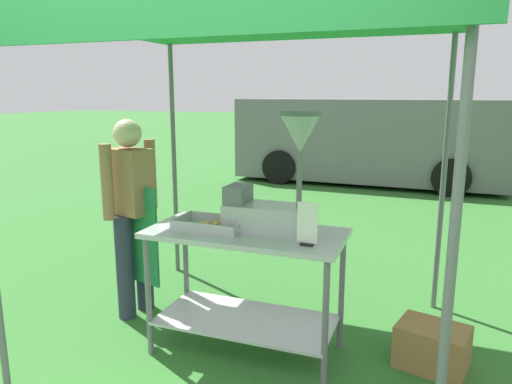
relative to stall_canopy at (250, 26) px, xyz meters
The scene contains 9 objects.
ground_plane 5.04m from the stall_canopy, 90.23° to the left, with size 70.00×70.00×0.00m, color #33702D.
stall_canopy is the anchor object (origin of this frame).
donut_cart 1.58m from the stall_canopy, 90.00° to the right, with size 1.34×0.64×0.89m.
donut_tray 1.34m from the stall_canopy, 151.01° to the right, with size 0.47×0.29×0.07m.
donut_fryer 1.06m from the stall_canopy, 13.26° to the right, with size 0.63×0.28×0.80m.
menu_sign 1.33m from the stall_canopy, 28.93° to the right, with size 0.13×0.05×0.27m.
vendor 1.71m from the stall_canopy, behind, with size 0.47×0.54×1.61m.
supply_crate 2.43m from the stall_canopy, ahead, with size 0.51×0.43×0.29m.
van_grey 7.13m from the stall_canopy, 90.82° to the left, with size 5.27×2.22×1.69m.
Camera 1 is at (1.16, -1.49, 1.80)m, focal length 33.24 mm.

